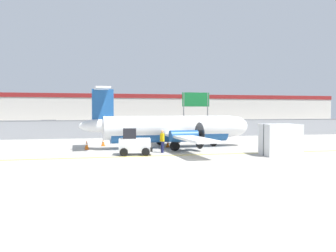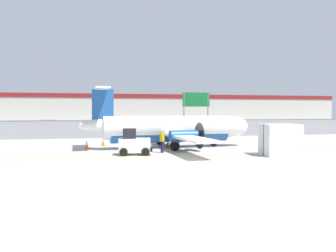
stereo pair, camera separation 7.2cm
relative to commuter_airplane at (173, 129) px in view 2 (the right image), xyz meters
name	(u,v)px [view 2 (the right image)]	position (x,y,z in m)	size (l,w,h in m)	color
ground_plane	(180,155)	(-0.62, -4.79, -1.60)	(140.00, 140.00, 0.01)	#ADA89E
perimeter_fence	(147,128)	(-0.62, 11.21, -0.49)	(98.00, 0.10, 2.10)	gray
parking_lot_strip	(136,131)	(-0.62, 22.71, -1.54)	(98.00, 17.00, 0.12)	#38383A
background_building	(126,110)	(-0.62, 41.20, 1.66)	(91.00, 8.10, 6.50)	beige
commuter_airplane	(173,129)	(0.00, 0.00, 0.00)	(14.76, 16.07, 4.92)	white
baggage_tug	(134,143)	(-3.77, -3.98, -0.75)	(2.44, 1.61, 1.88)	silver
ground_crew_worker	(162,140)	(-1.59, -3.19, -0.65)	(0.36, 0.54, 1.70)	#191E4C
cargo_container	(280,140)	(6.21, -6.32, -0.50)	(2.59, 2.24, 2.20)	silver
traffic_cone_near_left	(168,144)	(-0.40, 0.41, -1.29)	(0.36, 0.36, 0.64)	orange
traffic_cone_near_right	(87,144)	(-7.21, 1.30, -1.29)	(0.36, 0.36, 0.64)	orange
traffic_cone_far_left	(103,142)	(-5.83, 2.60, -1.29)	(0.36, 0.36, 0.64)	orange
traffic_cone_far_right	(87,146)	(-7.15, 0.07, -1.29)	(0.36, 0.36, 0.64)	orange
parked_car_0	(48,125)	(-14.17, 28.39, -0.71)	(4.35, 2.33, 1.58)	gray
parked_car_1	(69,127)	(-10.45, 21.73, -0.71)	(4.28, 2.16, 1.58)	#19662D
parked_car_2	(110,125)	(-4.36, 27.69, -0.71)	(4.22, 2.03, 1.58)	gray
parked_car_3	(141,126)	(-0.12, 20.86, -0.71)	(4.39, 2.45, 1.58)	#B28C19
parked_car_4	(169,125)	(4.39, 22.53, -0.71)	(4.31, 2.23, 1.58)	red
parked_car_5	(196,125)	(8.53, 21.72, -0.71)	(4.29, 2.20, 1.58)	black
parked_car_6	(214,124)	(12.95, 25.81, -0.71)	(4.32, 2.25, 1.58)	#B28C19
highway_sign	(196,103)	(6.06, 13.48, 2.54)	(3.60, 0.14, 5.50)	slate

